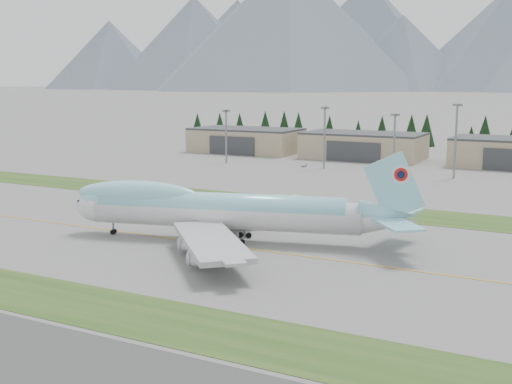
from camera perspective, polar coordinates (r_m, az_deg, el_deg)
The scene contains 11 objects.
ground at distance 127.80m, azimuth -5.13°, elevation -4.46°, with size 7000.00×7000.00×0.00m, color slate.
grass_strip_near at distance 99.27m, azimuth -17.15°, elevation -9.08°, with size 400.00×14.00×0.08m, color #28491A.
grass_strip_far at distance 166.56m, azimuth 3.21°, elevation -1.09°, with size 400.00×18.00×0.08m, color #28491A.
taxiway_line_main at distance 127.80m, azimuth -5.13°, elevation -4.46°, with size 400.00×0.40×0.02m, color gold.
boeing_747_freighter at distance 127.69m, azimuth -3.12°, elevation -1.60°, with size 71.46×59.65×18.80m.
hangar_left at distance 289.87m, azimuth -0.89°, elevation 4.63°, with size 48.00×26.60×10.80m.
hangar_center at distance 268.30m, azimuth 9.53°, elevation 4.09°, with size 48.00×26.60×10.80m.
floodlight_masts at distance 221.51m, azimuth 14.17°, elevation 5.35°, with size 140.31×10.73×24.37m.
service_vehicle_a at distance 240.79m, azimuth 4.30°, elevation 2.26°, with size 1.40×3.48×1.19m, color silver.
service_vehicle_b at distance 240.24m, azimuth 12.24°, elevation 2.05°, with size 1.13×3.22×1.06m, color gold.
conifer_belt at distance 325.02m, azimuth 15.03°, elevation 5.24°, with size 277.97×16.18×16.69m.
Camera 1 is at (66.94, -104.27, 31.32)m, focal length 45.00 mm.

